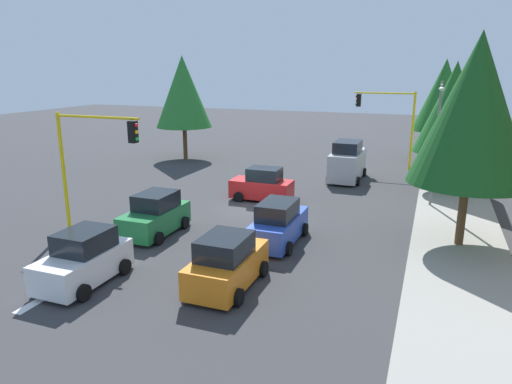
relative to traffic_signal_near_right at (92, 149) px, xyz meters
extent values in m
plane|color=#353538|center=(-6.00, 5.69, -4.01)|extent=(120.00, 120.00, 0.00)
cube|color=gray|center=(-11.00, 16.19, -3.93)|extent=(80.00, 4.00, 0.15)
cube|color=silver|center=(6.30, 2.69, -4.00)|extent=(2.20, 0.36, 0.01)
cone|color=silver|center=(5.00, 2.69, -4.00)|extent=(0.01, 1.10, 1.10)
cylinder|color=yellow|center=(0.00, -1.81, -1.18)|extent=(0.18, 0.18, 5.66)
cylinder|color=yellow|center=(0.00, 0.44, 1.50)|extent=(0.12, 4.50, 0.12)
cube|color=black|center=(0.00, 2.33, 0.92)|extent=(0.36, 0.32, 0.96)
sphere|color=red|center=(0.00, 2.51, 1.22)|extent=(0.18, 0.18, 0.18)
sphere|color=yellow|center=(0.00, 2.51, 0.92)|extent=(0.18, 0.18, 0.18)
sphere|color=green|center=(0.00, 2.51, 0.62)|extent=(0.18, 0.18, 0.18)
cylinder|color=yellow|center=(-20.00, 13.19, -1.03)|extent=(0.18, 0.18, 5.95)
cylinder|color=yellow|center=(-20.00, 10.94, 1.80)|extent=(0.12, 4.50, 0.12)
cube|color=black|center=(-20.00, 9.05, 1.22)|extent=(0.36, 0.32, 0.96)
sphere|color=red|center=(-20.00, 8.87, 1.52)|extent=(0.18, 0.18, 0.18)
sphere|color=yellow|center=(-20.00, 8.87, 1.22)|extent=(0.18, 0.18, 0.18)
sphere|color=green|center=(-20.00, 8.87, 0.92)|extent=(0.18, 0.18, 0.18)
cylinder|color=slate|center=(-10.00, 14.89, -0.51)|extent=(0.14, 0.14, 7.00)
cylinder|color=slate|center=(-9.10, 14.89, 2.79)|extent=(1.80, 0.10, 0.10)
ellipsoid|color=silver|center=(-8.20, 14.89, 2.64)|extent=(0.56, 0.28, 0.20)
cylinder|color=brown|center=(-24.00, 15.19, -2.58)|extent=(0.36, 0.36, 2.86)
cone|color=#1E6023|center=(-24.00, 15.19, 1.51)|extent=(4.58, 4.58, 5.72)
cylinder|color=brown|center=(-4.00, 16.19, -2.45)|extent=(0.36, 0.36, 3.11)
cone|color=#19511E|center=(-4.00, 16.19, 2.02)|extent=(4.98, 4.98, 6.22)
cylinder|color=brown|center=(-14.00, 15.69, -2.63)|extent=(0.36, 0.36, 2.76)
cone|color=#1E6023|center=(-14.00, 15.69, 1.31)|extent=(4.41, 4.41, 5.52)
cylinder|color=brown|center=(-18.00, -5.31, -2.53)|extent=(0.36, 0.36, 2.96)
cone|color=#28752D|center=(-18.00, -5.31, 1.71)|extent=(4.74, 4.74, 5.92)
cube|color=#B2B5BA|center=(-15.11, 9.26, -2.92)|extent=(4.80, 1.90, 1.85)
cube|color=black|center=(-14.87, 9.26, -1.61)|extent=(2.50, 1.67, 0.76)
cylinder|color=black|center=(-16.60, 8.25, -3.71)|extent=(0.60, 0.20, 0.60)
cylinder|color=black|center=(-16.60, 10.27, -3.71)|extent=(0.60, 0.20, 0.60)
cylinder|color=black|center=(-13.63, 8.25, -3.71)|extent=(0.60, 0.20, 0.60)
cylinder|color=black|center=(-13.63, 10.27, -3.71)|extent=(0.60, 0.20, 0.60)
cube|color=blue|center=(-1.69, 8.60, -3.32)|extent=(4.14, 1.63, 1.05)
cube|color=black|center=(-1.49, 8.60, -2.41)|extent=(2.15, 1.43, 0.76)
cylinder|color=black|center=(-2.98, 7.72, -3.71)|extent=(0.60, 0.20, 0.60)
cylinder|color=black|center=(-2.98, 9.47, -3.71)|extent=(0.60, 0.20, 0.60)
cylinder|color=black|center=(-0.41, 7.72, -3.71)|extent=(0.60, 0.20, 0.60)
cylinder|color=black|center=(-0.41, 9.47, -3.71)|extent=(0.60, 0.20, 0.60)
cube|color=red|center=(-8.00, 5.44, -3.32)|extent=(1.62, 3.61, 1.05)
cube|color=black|center=(-8.00, 5.62, -2.41)|extent=(1.42, 1.88, 0.76)
cylinder|color=black|center=(-7.13, 4.32, -3.71)|extent=(0.20, 0.60, 0.60)
cylinder|color=black|center=(-8.87, 4.32, -3.71)|extent=(0.20, 0.60, 0.60)
cylinder|color=black|center=(-7.13, 6.56, -3.71)|extent=(0.20, 0.60, 0.60)
cylinder|color=black|center=(-8.87, 6.56, -3.71)|extent=(0.20, 0.60, 0.60)
cube|color=white|center=(4.76, 3.21, -3.32)|extent=(3.68, 1.75, 1.05)
cube|color=black|center=(4.58, 3.21, -2.41)|extent=(1.91, 1.54, 0.76)
cylinder|color=black|center=(5.90, 4.14, -3.71)|extent=(0.60, 0.20, 0.60)
cylinder|color=black|center=(5.90, 2.27, -3.71)|extent=(0.60, 0.20, 0.60)
cylinder|color=black|center=(3.62, 4.14, -3.71)|extent=(0.60, 0.20, 0.60)
cylinder|color=black|center=(3.62, 2.27, -3.71)|extent=(0.60, 0.20, 0.60)
cube|color=#1E7238|center=(-0.67, 2.75, -3.32)|extent=(3.81, 1.76, 1.05)
cube|color=black|center=(-0.86, 2.75, -2.41)|extent=(1.98, 1.55, 0.76)
cylinder|color=black|center=(0.51, 3.69, -3.71)|extent=(0.60, 0.20, 0.60)
cylinder|color=black|center=(0.51, 1.81, -3.71)|extent=(0.60, 0.20, 0.60)
cylinder|color=black|center=(-1.85, 3.69, -3.71)|extent=(0.60, 0.20, 0.60)
cylinder|color=black|center=(-1.85, 1.81, -3.71)|extent=(0.60, 0.20, 0.60)
cube|color=orange|center=(3.10, 8.23, -3.32)|extent=(3.90, 1.76, 1.05)
cube|color=black|center=(3.30, 8.23, -2.41)|extent=(2.03, 1.55, 0.76)
cylinder|color=black|center=(1.90, 7.29, -3.71)|extent=(0.60, 0.20, 0.60)
cylinder|color=black|center=(1.90, 9.17, -3.71)|extent=(0.60, 0.20, 0.60)
cylinder|color=black|center=(4.31, 7.29, -3.71)|extent=(0.60, 0.20, 0.60)
cylinder|color=black|center=(4.31, 9.17, -3.71)|extent=(0.60, 0.20, 0.60)
camera|label=1|loc=(17.21, 14.72, 3.66)|focal=32.72mm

